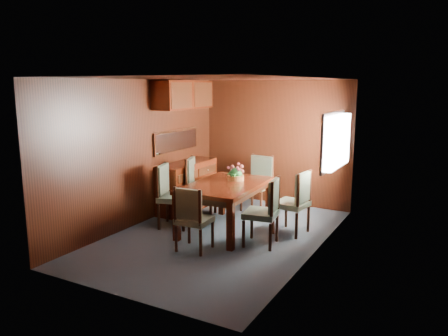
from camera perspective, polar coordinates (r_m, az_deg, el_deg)
The scene contains 11 objects.
ground at distance 6.86m, azimuth -0.59°, elevation -8.84°, with size 4.50×4.50×0.00m, color #313C42.
room_shell at distance 6.84m, azimuth -0.02°, elevation 5.12°, with size 3.06×4.52×2.41m.
sideboard at distance 8.18m, azimuth -4.83°, elevation -2.35°, with size 0.48×1.40×0.90m, color #391207.
dining_table at distance 6.94m, azimuth 0.23°, elevation -2.90°, with size 1.09×1.69×0.77m.
chair_left_near at distance 7.22m, azimuth -7.09°, elevation -3.11°, with size 0.60×0.62×1.05m.
chair_left_far at distance 7.76m, azimuth -3.54°, elevation -2.02°, with size 0.62×0.63×1.06m.
chair_right_near at distance 6.35m, azimuth 5.52°, elevation -5.25°, with size 0.52×0.54×1.00m.
chair_right_far at distance 6.89m, azimuth 9.40°, elevation -4.03°, with size 0.52×0.53×1.01m.
chair_head at distance 6.12m, azimuth -4.23°, elevation -6.21°, with size 0.47×0.45×0.94m.
chair_foot at distance 8.15m, azimuth 4.57°, elevation -1.54°, with size 0.53×0.51×1.02m.
flower_centerpiece at distance 7.12m, azimuth 1.55°, elevation -0.51°, with size 0.29×0.29×0.29m.
Camera 1 is at (3.15, -5.64, 2.32)m, focal length 35.00 mm.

